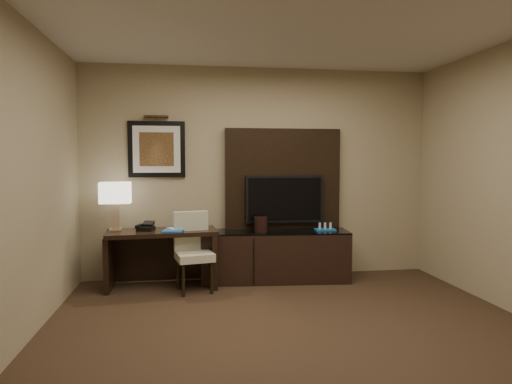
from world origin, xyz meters
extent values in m
cube|color=#332317|center=(0.00, 0.00, -0.01)|extent=(4.50, 5.00, 0.01)
cube|color=silver|center=(0.00, 0.00, 2.70)|extent=(4.50, 5.00, 0.01)
cube|color=tan|center=(0.00, 2.50, 1.35)|extent=(4.50, 0.01, 2.70)
cube|color=black|center=(-1.23, 2.10, 0.34)|extent=(1.32, 0.65, 0.69)
cube|color=black|center=(0.16, 2.20, 0.32)|extent=(1.87, 0.65, 0.63)
cube|color=black|center=(0.30, 2.44, 1.27)|extent=(1.50, 0.12, 1.30)
cube|color=black|center=(0.30, 2.34, 1.02)|extent=(1.00, 0.08, 0.60)
cube|color=black|center=(-1.30, 2.48, 1.65)|extent=(0.70, 0.04, 0.70)
cylinder|color=#422A15|center=(-1.30, 2.44, 2.05)|extent=(0.04, 0.04, 0.30)
cube|color=blue|center=(-1.08, 2.01, 0.70)|extent=(0.29, 0.35, 0.02)
imported|color=beige|center=(-1.13, 2.05, 0.80)|extent=(0.16, 0.10, 0.23)
cylinder|color=black|center=(-0.03, 2.17, 0.72)|extent=(0.17, 0.17, 0.19)
camera|label=1|loc=(-0.92, -3.36, 1.51)|focal=32.00mm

